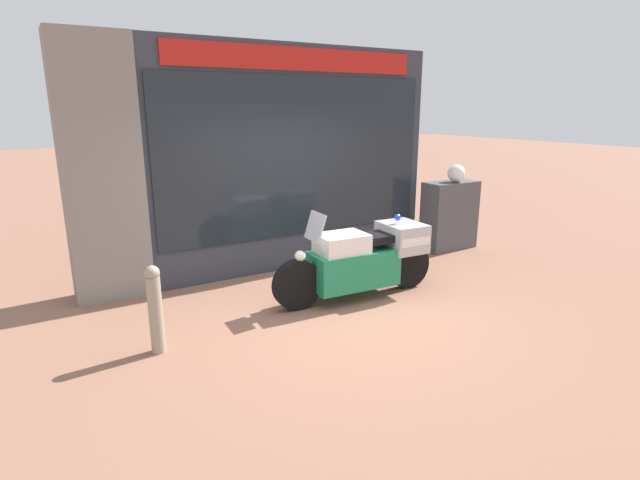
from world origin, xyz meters
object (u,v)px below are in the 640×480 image
(paramedic_motorcycle, at_px, (364,258))
(white_helmet, at_px, (456,173))
(street_bollard, at_px, (155,308))
(utility_cabinet, at_px, (449,215))

(paramedic_motorcycle, xyz_separation_m, white_helmet, (2.71, 1.07, 0.82))
(paramedic_motorcycle, bearing_deg, white_helmet, -155.13)
(white_helmet, height_order, street_bollard, white_helmet)
(utility_cabinet, height_order, street_bollard, utility_cabinet)
(paramedic_motorcycle, relative_size, utility_cabinet, 1.96)
(paramedic_motorcycle, bearing_deg, street_bollard, 7.62)
(paramedic_motorcycle, distance_m, utility_cabinet, 2.91)
(utility_cabinet, xyz_separation_m, white_helmet, (0.03, -0.07, 0.75))
(street_bollard, bearing_deg, paramedic_motorcycle, 4.22)
(utility_cabinet, distance_m, street_bollard, 5.60)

